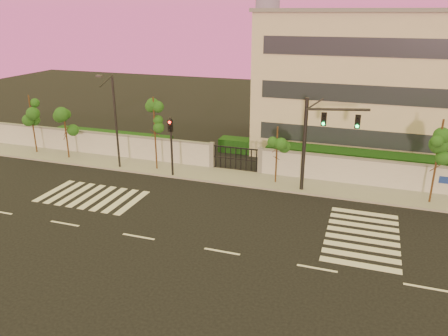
{
  "coord_description": "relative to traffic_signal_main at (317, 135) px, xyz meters",
  "views": [
    {
      "loc": [
        6.64,
        -19.16,
        12.06
      ],
      "look_at": [
        -1.93,
        6.0,
        2.45
      ],
      "focal_mm": 35.0,
      "sensor_mm": 36.0,
      "label": 1
    }
  ],
  "objects": [
    {
      "name": "ground",
      "position": [
        -3.46,
        -9.63,
        -4.21
      ],
      "size": [
        120.0,
        120.0,
        0.0
      ],
      "primitive_type": "plane",
      "color": "black",
      "rests_on": "ground"
    },
    {
      "name": "sidewalk",
      "position": [
        -3.46,
        0.87,
        -4.14
      ],
      "size": [
        60.0,
        3.0,
        0.15
      ],
      "primitive_type": "cube",
      "color": "gray",
      "rests_on": "ground"
    },
    {
      "name": "perimeter_wall",
      "position": [
        -3.36,
        2.37,
        -3.14
      ],
      "size": [
        60.0,
        0.36,
        2.2
      ],
      "color": "#ADB0B4",
      "rests_on": "ground"
    },
    {
      "name": "hedge_row",
      "position": [
        -2.3,
        5.11,
        -3.39
      ],
      "size": [
        41.0,
        4.25,
        1.8
      ],
      "color": "#103712",
      "rests_on": "ground"
    },
    {
      "name": "institutional_building",
      "position": [
        5.54,
        12.36,
        1.95
      ],
      "size": [
        24.4,
        12.4,
        12.25
      ],
      "color": "beige",
      "rests_on": "ground"
    },
    {
      "name": "road_markings",
      "position": [
        -5.04,
        -5.87,
        -4.2
      ],
      "size": [
        57.0,
        7.62,
        0.02
      ],
      "color": "silver",
      "rests_on": "ground"
    },
    {
      "name": "street_tree_a",
      "position": [
        -24.68,
        1.05,
        -0.34
      ],
      "size": [
        1.52,
        1.21,
        5.26
      ],
      "color": "#382314",
      "rests_on": "ground"
    },
    {
      "name": "street_tree_b",
      "position": [
        -20.97,
        0.7,
        -1.09
      ],
      "size": [
        1.62,
        1.29,
        4.23
      ],
      "color": "#382314",
      "rests_on": "ground"
    },
    {
      "name": "street_tree_c",
      "position": [
        -12.49,
        0.59,
        0.13
      ],
      "size": [
        1.52,
        1.21,
        5.91
      ],
      "color": "#382314",
      "rests_on": "ground"
    },
    {
      "name": "street_tree_d",
      "position": [
        -2.86,
        0.78,
        -1.0
      ],
      "size": [
        1.36,
        1.08,
        4.36
      ],
      "color": "#382314",
      "rests_on": "ground"
    },
    {
      "name": "street_tree_e",
      "position": [
        7.57,
        0.58,
        0.01
      ],
      "size": [
        1.6,
        1.27,
        5.74
      ],
      "color": "#382314",
      "rests_on": "ground"
    },
    {
      "name": "traffic_signal_main",
      "position": [
        0.0,
        0.0,
        0.0
      ],
      "size": [
        4.16,
        1.23,
        6.66
      ],
      "rotation": [
        0.0,
        0.0,
        0.26
      ],
      "color": "black",
      "rests_on": "ground"
    },
    {
      "name": "traffic_signal_secondary",
      "position": [
        -10.7,
        -0.34,
        -1.24
      ],
      "size": [
        0.36,
        0.35,
        4.67
      ],
      "rotation": [
        0.0,
        0.0,
        0.34
      ],
      "color": "black",
      "rests_on": "ground"
    },
    {
      "name": "streetlight_west",
      "position": [
        -15.55,
        -0.18,
        -0.05
      ],
      "size": [
        0.46,
        1.85,
        7.7
      ],
      "color": "black",
      "rests_on": "ground"
    }
  ]
}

